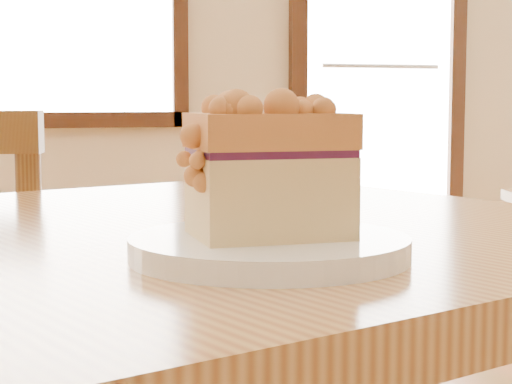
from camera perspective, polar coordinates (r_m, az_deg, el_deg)
The scene contains 4 objects.
entry_door at distance 5.10m, azimuth 7.98°, elevation 9.66°, with size 1.08×0.06×2.29m.
cafe_table_main at distance 0.76m, azimuth -15.53°, elevation -11.31°, with size 1.27×1.04×0.75m.
plate at distance 0.64m, azimuth 0.86°, elevation -3.67°, with size 0.20×0.20×0.02m.
cake_slice at distance 0.63m, azimuth 0.69°, elevation 1.86°, with size 0.12×0.09×0.11m.
Camera 1 is at (0.05, -0.59, 0.86)m, focal length 62.00 mm.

